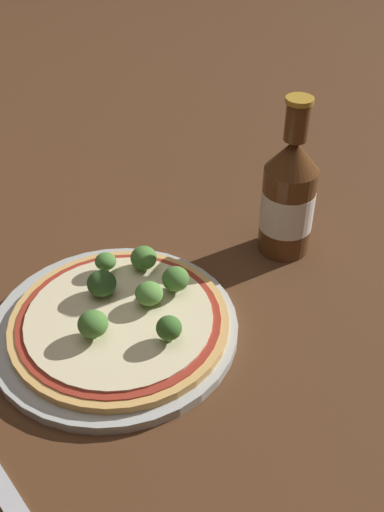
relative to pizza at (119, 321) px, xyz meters
The scene contains 11 objects.
ground_plane 0.02m from the pizza, 51.43° to the left, with size 3.00×3.00×0.00m, color #4C2D19.
plate 0.01m from the pizza, 117.12° to the left, with size 0.28×0.28×0.01m.
pizza is the anchor object (origin of this frame).
broccoli_floret_0 0.05m from the pizza, 14.25° to the right, with size 0.03×0.03×0.03m.
broccoli_floret_1 0.05m from the pizza, behind, with size 0.03×0.03×0.03m.
broccoli_floret_2 0.08m from the pizza, 10.13° to the right, with size 0.03×0.03×0.03m.
broccoli_floret_3 0.07m from the pizza, 76.94° to the right, with size 0.03×0.03×0.03m.
broccoli_floret_4 0.08m from the pizza, 61.97° to the left, with size 0.03×0.03×0.03m.
broccoli_floret_5 0.09m from the pizza, 30.73° to the left, with size 0.03×0.03×0.03m.
broccoli_floret_6 0.05m from the pizza, 71.76° to the left, with size 0.03×0.03×0.03m.
beer_bottle 0.27m from the pizza, ahead, with size 0.07×0.07×0.21m.
Camera 1 is at (-0.29, -0.42, 0.50)m, focal length 42.00 mm.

